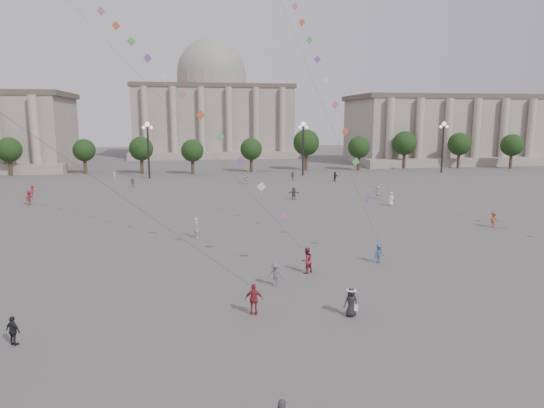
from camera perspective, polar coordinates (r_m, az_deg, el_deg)
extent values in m
plane|color=#585553|center=(27.87, 6.43, -13.73)|extent=(360.00, 360.00, 0.00)
cube|color=gray|center=(145.07, 25.20, 7.78)|extent=(80.00, 22.00, 16.00)
cube|color=brown|center=(145.14, 25.45, 11.17)|extent=(81.60, 22.44, 1.20)
cube|color=gray|center=(134.91, 28.10, 4.47)|extent=(84.00, 4.00, 2.00)
cube|color=gray|center=(154.66, -6.99, 9.46)|extent=(46.00, 30.00, 20.00)
cube|color=brown|center=(154.95, -7.08, 13.38)|extent=(46.92, 30.60, 1.20)
cube|color=gray|center=(138.05, -6.58, 5.68)|extent=(48.30, 4.00, 2.00)
cylinder|color=gray|center=(155.07, -7.09, 14.08)|extent=(21.00, 21.00, 5.00)
sphere|color=gray|center=(155.28, -7.11, 15.00)|extent=(21.00, 21.00, 21.00)
cylinder|color=#392A1C|center=(108.64, -28.27, 3.81)|extent=(0.70, 0.70, 3.52)
sphere|color=black|center=(108.39, -28.43, 5.74)|extent=(5.12, 5.12, 5.12)
cylinder|color=#392A1C|center=(105.42, -22.08, 4.12)|extent=(0.70, 0.70, 3.52)
sphere|color=black|center=(105.15, -22.21, 6.11)|extent=(5.12, 5.12, 5.12)
cylinder|color=#392A1C|center=(103.49, -15.56, 4.39)|extent=(0.70, 0.70, 3.52)
sphere|color=black|center=(103.22, -15.66, 6.42)|extent=(5.12, 5.12, 5.12)
cylinder|color=#392A1C|center=(102.93, -8.89, 4.60)|extent=(0.70, 0.70, 3.52)
sphere|color=black|center=(102.66, -8.94, 6.65)|extent=(5.12, 5.12, 5.12)
cylinder|color=#392A1C|center=(103.77, -2.23, 4.76)|extent=(0.70, 0.70, 3.52)
sphere|color=black|center=(103.50, -2.24, 6.79)|extent=(5.12, 5.12, 5.12)
cylinder|color=#392A1C|center=(105.96, 4.25, 4.84)|extent=(0.70, 0.70, 3.52)
sphere|color=black|center=(105.70, 4.27, 6.83)|extent=(5.12, 5.12, 5.12)
cylinder|color=#392A1C|center=(109.44, 10.38, 4.87)|extent=(0.70, 0.70, 3.52)
sphere|color=black|center=(109.18, 10.44, 6.80)|extent=(5.12, 5.12, 5.12)
cylinder|color=#392A1C|center=(114.08, 16.08, 4.85)|extent=(0.70, 0.70, 3.52)
sphere|color=black|center=(113.83, 16.17, 6.69)|extent=(5.12, 5.12, 5.12)
cylinder|color=#392A1C|center=(119.74, 21.28, 4.78)|extent=(0.70, 0.70, 3.52)
sphere|color=black|center=(119.51, 21.40, 6.54)|extent=(5.12, 5.12, 5.12)
cylinder|color=#392A1C|center=(126.30, 25.98, 4.69)|extent=(0.70, 0.70, 3.52)
sphere|color=black|center=(126.08, 26.11, 6.35)|extent=(5.12, 5.12, 5.12)
cylinder|color=#262628|center=(95.01, -14.33, 5.94)|extent=(0.36, 0.36, 10.00)
sphere|color=#FFE5B2|center=(94.82, -14.47, 9.07)|extent=(0.90, 0.90, 0.90)
sphere|color=#FFE5B2|center=(94.88, -14.88, 8.69)|extent=(0.60, 0.60, 0.60)
sphere|color=#FFE5B2|center=(94.77, -14.03, 8.73)|extent=(0.60, 0.60, 0.60)
cylinder|color=#262628|center=(97.26, 3.67, 6.31)|extent=(0.36, 0.36, 10.00)
sphere|color=#FFE5B2|center=(97.07, 3.70, 9.37)|extent=(0.90, 0.90, 0.90)
sphere|color=#FFE5B2|center=(96.92, 3.29, 9.02)|extent=(0.60, 0.60, 0.60)
sphere|color=#FFE5B2|center=(97.24, 4.11, 9.02)|extent=(0.60, 0.60, 0.60)
cylinder|color=#262628|center=(108.13, 19.43, 6.13)|extent=(0.36, 0.36, 10.00)
sphere|color=#FFE5B2|center=(107.96, 19.59, 8.88)|extent=(0.90, 0.90, 0.90)
sphere|color=#FFE5B2|center=(107.63, 19.25, 8.58)|extent=(0.60, 0.60, 0.60)
sphere|color=#FFE5B2|center=(108.30, 19.90, 8.55)|extent=(0.60, 0.60, 0.60)
imported|color=#394D81|center=(89.74, 2.43, 3.34)|extent=(1.04, 0.78, 1.65)
imported|color=maroon|center=(71.09, -26.63, 0.65)|extent=(1.18, 1.44, 1.93)
imported|color=silver|center=(85.13, -3.18, 3.02)|extent=(1.67, 1.35, 1.78)
imported|color=slate|center=(33.03, 0.40, -8.30)|extent=(1.20, 0.93, 1.63)
imported|color=silver|center=(70.34, 12.34, 1.35)|extent=(1.78, 1.08, 1.83)
imported|color=#A1442B|center=(55.51, 24.64, -1.67)|extent=(1.23, 0.95, 1.69)
imported|color=black|center=(88.76, 7.43, 3.23)|extent=(1.37, 1.63, 1.76)
imported|color=white|center=(94.11, -18.04, 3.12)|extent=(0.49, 0.62, 1.51)
imported|color=#5B5A5F|center=(68.07, 2.59, 1.26)|extent=(1.68, 1.26, 1.76)
imported|color=#B8B9B4|center=(46.74, -8.88, -2.76)|extent=(0.69, 0.83, 1.94)
imported|color=slate|center=(83.65, -16.12, 2.48)|extent=(1.06, 0.63, 1.69)
imported|color=maroon|center=(79.08, -26.33, 1.42)|extent=(0.76, 1.15, 1.67)
imported|color=silver|center=(64.98, 13.85, 0.61)|extent=(1.07, 0.91, 1.85)
imported|color=#9D2B32|center=(28.46, -2.12, -11.15)|extent=(1.15, 0.66, 1.84)
imported|color=black|center=(28.08, -28.17, -13.03)|extent=(0.95, 0.79, 1.52)
imported|color=maroon|center=(35.83, 4.10, -6.63)|extent=(1.15, 1.07, 1.90)
imported|color=#334F74|center=(39.12, 12.48, -5.70)|extent=(1.14, 0.96, 1.53)
imported|color=black|center=(28.60, 9.28, -11.34)|extent=(0.88, 0.63, 1.68)
cone|color=white|center=(28.33, 9.32, -9.87)|extent=(0.52, 0.52, 0.14)
cylinder|color=white|center=(28.35, 9.32, -9.98)|extent=(0.60, 0.60, 0.02)
cube|color=white|center=(28.66, 9.84, -11.94)|extent=(0.22, 0.10, 0.35)
cylinder|color=#3F3F3F|center=(26.50, -18.70, 1.86)|extent=(0.02, 0.02, 19.53)
cylinder|color=#3F3F3F|center=(53.25, -21.53, 20.08)|extent=(0.02, 0.02, 64.46)
cube|color=#C36793|center=(36.15, 1.38, -1.40)|extent=(0.76, 0.25, 0.76)
cube|color=white|center=(36.97, -1.24, 2.06)|extent=(0.76, 0.25, 0.76)
cube|color=#8D50A0|center=(38.00, -3.74, 5.12)|extent=(0.76, 0.25, 0.76)
cube|color=#53B55E|center=(39.21, -6.12, 7.86)|extent=(0.76, 0.25, 0.76)
cube|color=#CF5930|center=(40.56, -8.38, 10.32)|extent=(0.76, 0.25, 0.76)
cube|color=#C36793|center=(42.04, -10.51, 12.53)|extent=(0.76, 0.25, 0.76)
cube|color=white|center=(43.63, -12.52, 14.51)|extent=(0.76, 0.25, 0.76)
cube|color=#8D50A0|center=(45.30, -14.42, 16.29)|extent=(0.76, 0.25, 0.76)
cube|color=#53B55E|center=(47.06, -16.21, 17.90)|extent=(0.76, 0.25, 0.76)
cube|color=#CF5930|center=(48.88, -17.89, 19.33)|extent=(0.76, 0.25, 0.76)
cube|color=#C36793|center=(50.77, -19.48, 20.63)|extent=(0.76, 0.25, 0.76)
cube|color=#8D50A0|center=(40.15, 11.14, 0.76)|extent=(0.76, 0.25, 0.76)
cube|color=#53B55E|center=(41.79, 9.83, 4.90)|extent=(0.76, 0.25, 0.76)
cube|color=#CF5930|center=(43.64, 8.59, 8.44)|extent=(0.76, 0.25, 0.76)
cube|color=#C36793|center=(45.67, 7.44, 11.51)|extent=(0.76, 0.25, 0.76)
cube|color=white|center=(47.83, 6.37, 14.21)|extent=(0.76, 0.25, 0.76)
cube|color=#8D50A0|center=(50.09, 5.36, 16.59)|extent=(0.76, 0.25, 0.76)
cube|color=#53B55E|center=(52.43, 4.43, 18.69)|extent=(0.76, 0.25, 0.76)
cube|color=#CF5930|center=(54.84, 3.55, 20.56)|extent=(0.76, 0.25, 0.76)
cube|color=#C36793|center=(57.30, 2.73, 22.23)|extent=(0.76, 0.25, 0.76)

